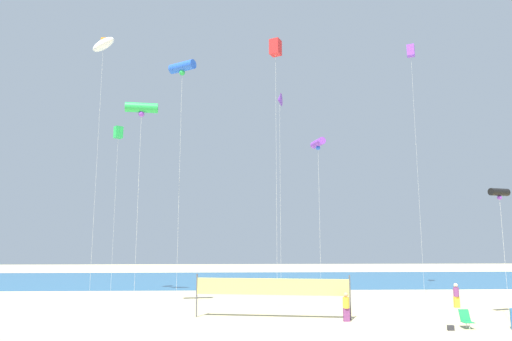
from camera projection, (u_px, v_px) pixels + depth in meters
The scene contains 15 objects.
ocean_band at pixel (261, 279), 47.43m from camera, with size 120.00×20.00×0.01m, color #28608C.
beachgoer_plum_shirt at pixel (456, 295), 28.40m from camera, with size 0.35×0.35×1.52m.
beachgoer_mustard_shirt at pixel (346, 306), 23.67m from camera, with size 0.35×0.35×1.52m.
folding_beach_chair at pixel (466, 319), 21.84m from camera, with size 0.52×0.65×0.89m.
volleyball_net at pixel (272, 288), 24.62m from camera, with size 8.59×1.40×2.40m.
beach_handbag at pixel (451, 328), 21.28m from camera, with size 0.31×0.15×0.25m, color #2D2D33.
kite_green_tube at pixel (142, 108), 28.11m from camera, with size 2.10×0.89×13.01m.
kite_violet_delta at pixel (279, 100), 36.57m from camera, with size 0.61×1.16×16.38m.
kite_white_inflatable at pixel (103, 45), 32.78m from camera, with size 2.22×1.57×19.35m.
kite_violet_box at pixel (411, 52), 38.66m from camera, with size 0.84×0.84×21.25m.
kite_blue_tube at pixel (182, 67), 31.32m from camera, with size 2.07×1.65×16.87m.
kite_black_tube at pixel (499, 193), 24.87m from camera, with size 1.31×0.77×7.22m.
kite_green_box at pixel (118, 133), 35.94m from camera, with size 0.84×0.84×13.46m.
kite_violet_tube at pixel (318, 143), 31.48m from camera, with size 0.86×1.71×11.44m.
kite_red_box at pixel (275, 48), 31.42m from camera, with size 0.96×0.96×18.49m.
Camera 1 is at (-2.33, -16.60, 4.44)m, focal length 30.83 mm.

